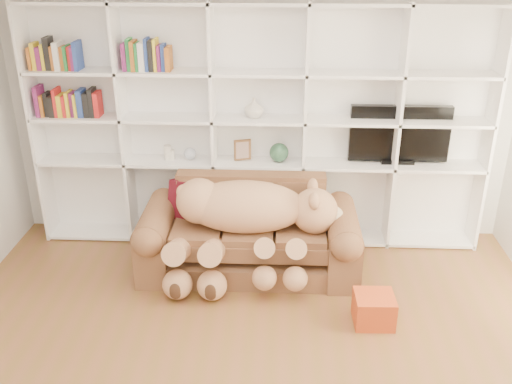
# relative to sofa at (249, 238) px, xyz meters

# --- Properties ---
(wall_back) EXTENTS (5.00, 0.02, 2.70)m
(wall_back) POSITION_rel_sofa_xyz_m (0.06, 0.79, 1.03)
(wall_back) COLOR silver
(wall_back) RESTS_ON floor
(bookshelf) EXTENTS (4.43, 0.35, 2.40)m
(bookshelf) POSITION_rel_sofa_xyz_m (-0.18, 0.65, 0.99)
(bookshelf) COLOR white
(bookshelf) RESTS_ON floor
(sofa) EXTENTS (2.02, 0.87, 0.85)m
(sofa) POSITION_rel_sofa_xyz_m (0.00, 0.00, 0.00)
(sofa) COLOR brown
(sofa) RESTS_ON floor
(teddy_bear) EXTENTS (1.60, 0.85, 0.93)m
(teddy_bear) POSITION_rel_sofa_xyz_m (-0.02, -0.17, 0.28)
(teddy_bear) COLOR tan
(teddy_bear) RESTS_ON sofa
(throw_pillow) EXTENTS (0.43, 0.34, 0.39)m
(throw_pillow) POSITION_rel_sofa_xyz_m (-0.59, 0.14, 0.30)
(throw_pillow) COLOR #4F0D16
(throw_pillow) RESTS_ON sofa
(gift_box) EXTENTS (0.33, 0.31, 0.26)m
(gift_box) POSITION_rel_sofa_xyz_m (1.07, -0.80, -0.19)
(gift_box) COLOR #BB4219
(gift_box) RESTS_ON floor
(tv) EXTENTS (0.97, 0.18, 0.57)m
(tv) POSITION_rel_sofa_xyz_m (1.43, 0.64, 0.83)
(tv) COLOR black
(tv) RESTS_ON bookshelf
(picture_frame) EXTENTS (0.17, 0.07, 0.21)m
(picture_frame) POSITION_rel_sofa_xyz_m (-0.10, 0.59, 0.66)
(picture_frame) COLOR brown
(picture_frame) RESTS_ON bookshelf
(green_vase) EXTENTS (0.19, 0.19, 0.19)m
(green_vase) POSITION_rel_sofa_xyz_m (0.26, 0.59, 0.64)
(green_vase) COLOR #2C563B
(green_vase) RESTS_ON bookshelf
(figurine_tall) EXTENTS (0.10, 0.10, 0.15)m
(figurine_tall) POSITION_rel_sofa_xyz_m (-0.85, 0.59, 0.62)
(figurine_tall) COLOR beige
(figurine_tall) RESTS_ON bookshelf
(figurine_short) EXTENTS (0.07, 0.07, 0.11)m
(figurine_short) POSITION_rel_sofa_xyz_m (-0.81, 0.59, 0.60)
(figurine_short) COLOR beige
(figurine_short) RESTS_ON bookshelf
(snow_globe) EXTENTS (0.12, 0.12, 0.12)m
(snow_globe) POSITION_rel_sofa_xyz_m (-0.62, 0.59, 0.61)
(snow_globe) COLOR silver
(snow_globe) RESTS_ON bookshelf
(shelf_vase) EXTENTS (0.21, 0.21, 0.19)m
(shelf_vase) POSITION_rel_sofa_xyz_m (0.01, 0.59, 1.09)
(shelf_vase) COLOR beige
(shelf_vase) RESTS_ON bookshelf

